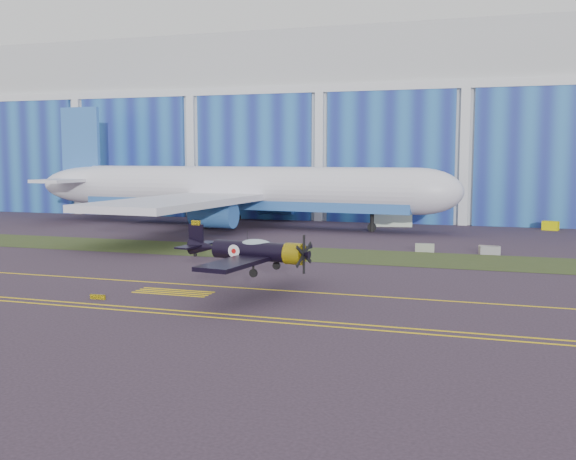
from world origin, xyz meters
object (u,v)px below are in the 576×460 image
(jetliner, at_px, (241,141))
(tug, at_px, (550,226))
(warbird, at_px, (251,251))
(shipping_container, at_px, (392,218))

(jetliner, distance_m, tug, 45.05)
(warbird, distance_m, tug, 58.40)
(warbird, height_order, jetliner, jetliner)
(jetliner, relative_size, shipping_container, 13.19)
(warbird, relative_size, tug, 7.18)
(jetliner, relative_size, tug, 35.42)
(tug, bearing_deg, jetliner, -154.09)
(jetliner, xyz_separation_m, tug, (42.78, 7.86, -11.73))
(warbird, bearing_deg, shipping_container, 95.53)
(tug, bearing_deg, shipping_container, -161.02)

